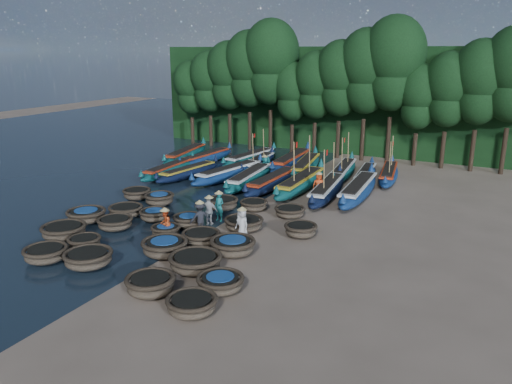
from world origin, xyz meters
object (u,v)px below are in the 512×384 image
at_px(coracle_12, 166,230).
at_px(fisherman_5, 265,165).
at_px(coracle_1, 46,254).
at_px(coracle_5, 64,231).
at_px(coracle_15, 126,210).
at_px(long_boat_9, 186,154).
at_px(coracle_13, 201,237).
at_px(fisherman_6, 319,184).
at_px(coracle_4, 192,304).
at_px(long_boat_15, 343,171).
at_px(long_boat_7, 327,190).
at_px(long_boat_17, 389,174).
at_px(long_boat_14, 305,166).
at_px(coracle_17, 188,220).
at_px(coracle_8, 195,262).
at_px(long_boat_5, 273,181).
at_px(long_boat_6, 301,183).
at_px(coracle_20, 137,194).
at_px(coracle_22, 222,203).
at_px(long_boat_2, 188,172).
at_px(long_boat_1, 169,169).
at_px(fisherman_2, 165,222).
at_px(long_boat_8, 358,190).
at_px(long_boat_3, 229,173).
at_px(coracle_6, 84,242).
at_px(coracle_10, 86,215).
at_px(coracle_18, 244,223).
at_px(coracle_3, 150,284).
at_px(coracle_14, 233,246).
at_px(coracle_19, 301,230).
at_px(coracle_9, 220,282).
at_px(coracle_2, 88,258).
at_px(long_boat_11, 251,158).
at_px(fisherman_0, 242,223).
at_px(fisherman_4, 209,210).
at_px(long_boat_16, 365,175).
at_px(coracle_7, 165,247).
at_px(coracle_21, 159,199).
at_px(coracle_23, 254,205).
at_px(long_boat_10, 206,157).
at_px(fisherman_3, 200,217).
at_px(fisherman_1, 219,205).
at_px(long_boat_4, 249,178).
at_px(coracle_24, 290,212).

xyz_separation_m(coracle_12, fisherman_5, (-1.30, 14.68, 0.47)).
bearing_deg(coracle_1, coracle_5, 122.12).
relative_size(coracle_15, long_boat_9, 0.24).
distance_m(coracle_12, coracle_13, 2.24).
relative_size(fisherman_5, fisherman_6, 0.94).
relative_size(coracle_4, coracle_15, 0.96).
bearing_deg(long_boat_15, long_boat_7, -90.01).
distance_m(coracle_12, long_boat_17, 19.20).
relative_size(long_boat_9, long_boat_14, 0.98).
xyz_separation_m(coracle_12, long_boat_14, (1.32, 16.86, 0.23)).
height_order(coracle_17, fisherman_6, fisherman_6).
distance_m(coracle_8, long_boat_5, 14.46).
height_order(coracle_5, long_boat_6, long_boat_6).
xyz_separation_m(coracle_20, coracle_22, (6.25, 0.71, 0.01)).
relative_size(long_boat_2, long_boat_5, 0.86).
relative_size(coracle_22, fisherman_6, 1.10).
relative_size(long_boat_1, fisherman_2, 4.40).
height_order(coracle_17, long_boat_8, long_boat_8).
relative_size(long_boat_3, long_boat_8, 0.92).
height_order(coracle_5, coracle_6, coracle_5).
bearing_deg(coracle_6, coracle_20, 112.89).
relative_size(coracle_10, long_boat_6, 0.29).
relative_size(coracle_6, coracle_8, 0.71).
distance_m(coracle_18, coracle_20, 9.41).
relative_size(coracle_3, long_boat_15, 0.26).
height_order(coracle_14, coracle_19, coracle_14).
distance_m(coracle_4, coracle_9, 2.08).
relative_size(coracle_2, long_boat_11, 0.28).
distance_m(coracle_19, coracle_22, 6.55).
distance_m(coracle_3, long_boat_17, 23.55).
bearing_deg(coracle_9, long_boat_2, 128.47).
height_order(fisherman_0, fisherman_6, fisherman_6).
distance_m(fisherman_4, fisherman_5, 12.18).
xyz_separation_m(coracle_13, long_boat_16, (4.08, 16.64, 0.10)).
relative_size(coracle_7, fisherman_0, 1.40).
distance_m(coracle_21, coracle_23, 6.19).
xyz_separation_m(long_boat_11, long_boat_16, (10.57, -1.17, -0.06)).
height_order(coracle_7, coracle_9, coracle_7).
bearing_deg(long_boat_10, coracle_4, -54.66).
xyz_separation_m(coracle_2, coracle_17, (1.05, 6.57, -0.03)).
bearing_deg(coracle_7, coracle_23, 86.22).
relative_size(coracle_12, fisherman_3, 0.97).
relative_size(coracle_3, fisherman_1, 1.07).
bearing_deg(long_boat_1, coracle_23, -28.74).
distance_m(coracle_4, coracle_17, 9.74).
relative_size(long_boat_4, long_boat_9, 1.00).
height_order(coracle_7, long_boat_11, long_boat_11).
bearing_deg(coracle_5, coracle_24, 43.12).
xyz_separation_m(coracle_7, fisherman_5, (-2.84, 16.79, 0.36)).
relative_size(coracle_6, long_boat_3, 0.23).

